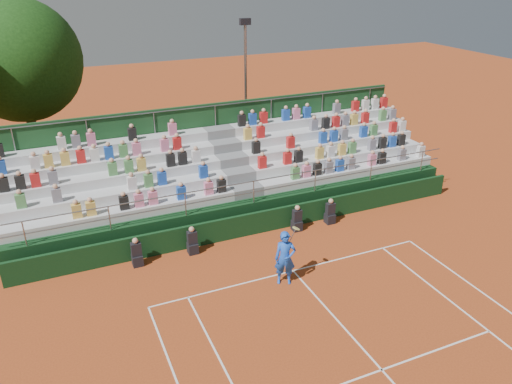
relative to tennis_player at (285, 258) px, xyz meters
name	(u,v)px	position (x,y,z in m)	size (l,w,h in m)	color
ground	(293,271)	(0.63, 0.53, -1.03)	(90.00, 90.00, 0.00)	#A9451C
courtside_wall	(259,222)	(0.63, 3.73, -0.53)	(20.00, 0.15, 1.00)	black
line_officials	(244,232)	(-0.25, 3.28, -0.56)	(8.94, 0.40, 1.19)	black
grandstand	(232,182)	(0.64, 6.96, 0.05)	(20.00, 5.20, 4.40)	black
tennis_player	(285,258)	(0.00, 0.00, 0.00)	(0.97, 0.75, 2.22)	blue
tree_east	(19,61)	(-7.71, 15.27, 4.96)	(6.29, 6.29, 9.16)	#3A2815
floodlight_mast	(246,79)	(3.73, 12.59, 3.57)	(0.60, 0.25, 7.86)	gray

